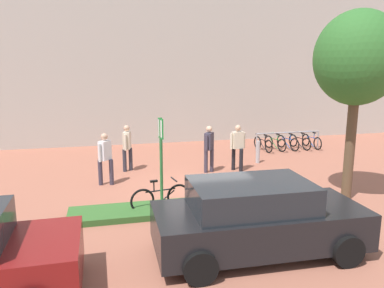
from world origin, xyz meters
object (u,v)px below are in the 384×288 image
at_px(tree_sidewalk, 357,59).
at_px(person_casual_tan, 238,145).
at_px(bike_rack_cluster, 288,142).
at_px(person_suited_dark, 209,146).
at_px(person_shirt_white, 105,156).
at_px(person_shirt_blue, 127,145).
at_px(bike_at_sign, 161,197).
at_px(bollard_steel, 258,152).
at_px(car_black_suv, 257,218).
at_px(parking_sign_post, 161,152).

height_order(tree_sidewalk, person_casual_tan, tree_sidewalk).
height_order(bike_rack_cluster, person_suited_dark, person_suited_dark).
xyz_separation_m(bike_rack_cluster, person_shirt_white, (-8.35, -3.64, 0.64)).
bearing_deg(person_suited_dark, person_shirt_blue, 163.53).
bearing_deg(bike_at_sign, bollard_steel, 42.38).
height_order(tree_sidewalk, person_shirt_blue, tree_sidewalk).
bearing_deg(person_casual_tan, bike_rack_cluster, 39.63).
xyz_separation_m(bollard_steel, car_black_suv, (-3.00, -7.00, 0.31)).
bearing_deg(bike_at_sign, car_black_suv, -61.05).
bearing_deg(bike_at_sign, person_casual_tan, 44.28).
relative_size(bike_at_sign, bike_rack_cluster, 0.52).
height_order(person_shirt_blue, person_shirt_white, same).
distance_m(person_shirt_blue, person_suited_dark, 3.01).
height_order(person_shirt_blue, person_suited_dark, same).
bearing_deg(car_black_suv, person_shirt_white, 118.69).
bearing_deg(person_suited_dark, parking_sign_post, -123.08).
xyz_separation_m(tree_sidewalk, person_shirt_white, (-6.84, 2.96, -3.02)).
bearing_deg(bike_rack_cluster, person_casual_tan, -140.37).
height_order(bike_rack_cluster, person_shirt_blue, person_shirt_blue).
bearing_deg(tree_sidewalk, person_shirt_blue, 143.19).
relative_size(parking_sign_post, person_shirt_white, 1.48).
distance_m(tree_sidewalk, car_black_suv, 5.62).
distance_m(person_casual_tan, person_suited_dark, 1.09).
height_order(bollard_steel, person_shirt_blue, person_shirt_blue).
distance_m(parking_sign_post, person_casual_tan, 4.88).
bearing_deg(parking_sign_post, car_black_suv, -59.44).
bearing_deg(person_shirt_white, car_black_suv, -61.31).
distance_m(tree_sidewalk, bike_at_sign, 6.55).
bearing_deg(person_shirt_white, bollard_steel, 14.58).
height_order(bollard_steel, car_black_suv, car_black_suv).
bearing_deg(tree_sidewalk, bike_at_sign, 176.26).
distance_m(bike_at_sign, person_shirt_white, 3.03).
bearing_deg(bollard_steel, car_black_suv, -113.18).
bearing_deg(person_shirt_blue, bike_rack_cluster, 15.40).
distance_m(person_shirt_white, person_casual_tan, 4.83).
xyz_separation_m(bike_at_sign, car_black_suv, (1.57, -2.83, 0.41)).
bearing_deg(bollard_steel, person_shirt_blue, 179.97).
bearing_deg(person_shirt_white, person_shirt_blue, 62.67).
xyz_separation_m(person_shirt_blue, car_black_suv, (2.17, -7.00, -0.23)).
distance_m(bike_rack_cluster, person_casual_tan, 4.68).
relative_size(parking_sign_post, bike_at_sign, 1.53).
relative_size(tree_sidewalk, person_shirt_blue, 3.10).
bearing_deg(person_shirt_white, person_casual_tan, 8.06).
bearing_deg(person_shirt_blue, person_suited_dark, -16.47).
xyz_separation_m(bike_rack_cluster, person_suited_dark, (-4.66, -2.93, 0.64)).
distance_m(parking_sign_post, person_shirt_blue, 4.44).
bearing_deg(bollard_steel, parking_sign_post, -136.38).
bearing_deg(car_black_suv, tree_sidewalk, 32.66).
xyz_separation_m(tree_sidewalk, bollard_steel, (-0.87, 4.52, -3.55)).
bearing_deg(car_black_suv, bike_rack_cluster, 59.37).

